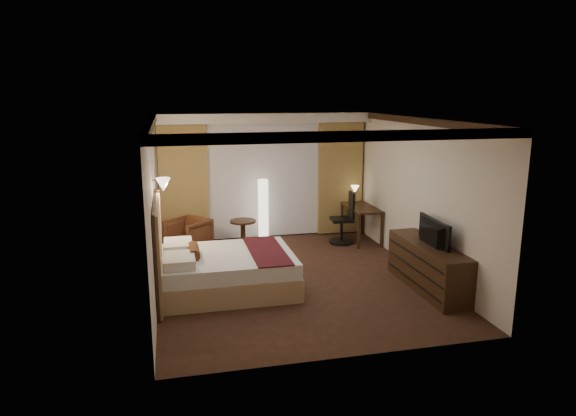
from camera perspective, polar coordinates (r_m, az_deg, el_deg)
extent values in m
cube|color=#312013|center=(8.87, 0.59, -7.83)|extent=(4.50, 5.50, 0.01)
cube|color=white|center=(8.31, 0.64, 9.88)|extent=(4.50, 5.50, 0.01)
cube|color=silver|center=(11.13, -2.76, 3.60)|extent=(4.50, 0.02, 2.70)
cube|color=silver|center=(8.26, -14.73, -0.02)|extent=(0.02, 5.50, 2.70)
cube|color=silver|center=(9.27, 14.25, 1.37)|extent=(0.02, 5.50, 2.70)
cube|color=white|center=(10.76, -2.59, 9.98)|extent=(4.50, 0.50, 0.20)
cube|color=silver|center=(11.07, -2.68, 3.02)|extent=(2.48, 0.04, 2.45)
cube|color=#A08E49|center=(10.84, -11.50, 2.57)|extent=(1.00, 0.14, 2.45)
cube|color=#A08E49|center=(11.44, 5.79, 3.29)|extent=(1.00, 0.14, 2.45)
imported|color=#4A2816|center=(10.41, -11.03, -2.80)|extent=(0.97, 0.98, 0.74)
imported|color=black|center=(8.40, 15.36, -2.04)|extent=(0.60, 1.00, 0.13)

